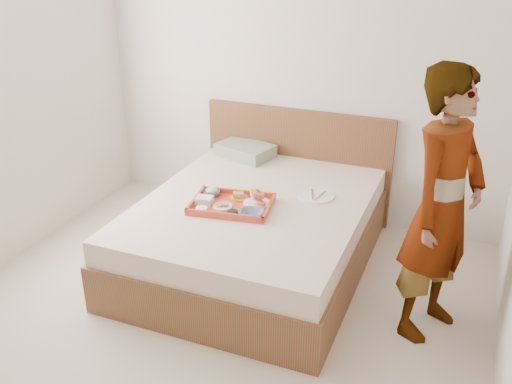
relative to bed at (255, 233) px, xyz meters
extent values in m
cube|color=#BBB19E|center=(-0.02, -1.00, -0.27)|extent=(3.50, 4.00, 0.01)
cube|color=silver|center=(-0.02, 1.00, 1.04)|extent=(3.50, 0.01, 2.60)
cube|color=brown|center=(0.00, 0.00, 0.00)|extent=(1.65, 2.00, 0.53)
cube|color=brown|center=(0.00, 0.97, 0.21)|extent=(1.65, 0.06, 0.95)
cube|color=gray|center=(-0.41, 0.80, 0.32)|extent=(0.52, 0.42, 0.11)
cube|color=#C94E2F|center=(-0.11, -0.16, 0.29)|extent=(0.61, 0.49, 0.05)
cylinder|color=white|center=(0.05, -0.08, 0.29)|extent=(0.22, 0.22, 0.01)
imported|color=navy|center=(0.09, -0.26, 0.30)|extent=(0.18, 0.18, 0.04)
cylinder|color=black|center=(-0.04, -0.30, 0.30)|extent=(0.09, 0.09, 0.03)
cylinder|color=white|center=(-0.16, -0.21, 0.29)|extent=(0.16, 0.16, 0.01)
cylinder|color=orange|center=(-0.11, -0.04, 0.29)|extent=(0.15, 0.15, 0.01)
imported|color=navy|center=(-0.31, -0.07, 0.30)|extent=(0.14, 0.14, 0.04)
cube|color=silver|center=(-0.30, -0.21, 0.31)|extent=(0.13, 0.11, 0.05)
cylinder|color=white|center=(-0.26, -0.33, 0.29)|extent=(0.09, 0.09, 0.03)
cylinder|color=white|center=(0.40, 0.23, 0.27)|extent=(0.27, 0.27, 0.01)
imported|color=silver|center=(1.30, -0.28, 0.58)|extent=(0.62, 0.73, 1.69)
camera|label=1|loc=(1.41, -3.43, 2.03)|focal=39.66mm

